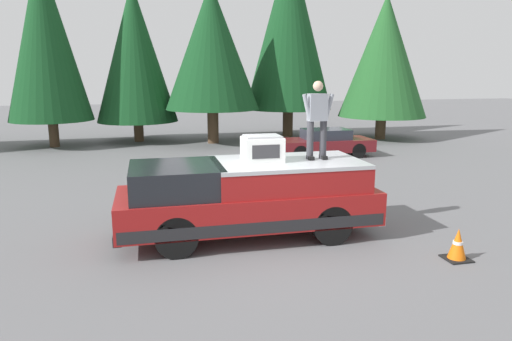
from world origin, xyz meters
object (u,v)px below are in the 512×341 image
object	(u,v)px
person_on_truck_bed	(317,118)
parked_car_maroon	(324,143)
pickup_truck	(248,197)
compressor_unit	(262,149)
traffic_cone	(458,245)

from	to	relation	value
person_on_truck_bed	parked_car_maroon	world-z (taller)	person_on_truck_bed
parked_car_maroon	pickup_truck	bearing A→B (deg)	149.70
pickup_truck	person_on_truck_bed	size ratio (longest dim) A/B	3.28
parked_car_maroon	compressor_unit	bearing A→B (deg)	151.20
parked_car_maroon	traffic_cone	bearing A→B (deg)	171.87
traffic_cone	person_on_truck_bed	bearing A→B (deg)	43.36
compressor_unit	person_on_truck_bed	distance (m)	1.37
pickup_truck	traffic_cone	xyz separation A→B (m)	(-2.19, -3.62, -0.58)
traffic_cone	parked_car_maroon	bearing A→B (deg)	-8.13
pickup_truck	parked_car_maroon	size ratio (longest dim) A/B	1.35
parked_car_maroon	traffic_cone	xyz separation A→B (m)	(-11.10, 1.59, -0.29)
pickup_truck	traffic_cone	distance (m)	4.27
person_on_truck_bed	traffic_cone	size ratio (longest dim) A/B	2.73
traffic_cone	pickup_truck	bearing A→B (deg)	58.77
pickup_truck	compressor_unit	distance (m)	1.10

